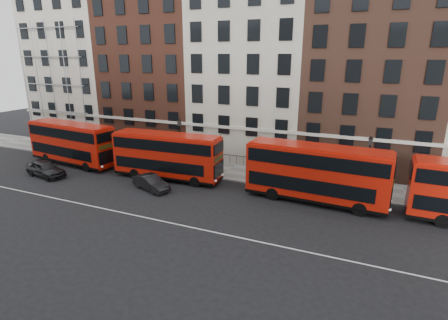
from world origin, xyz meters
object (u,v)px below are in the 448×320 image
at_px(bus_c, 316,172).
at_px(bus_b, 167,155).
at_px(bus_a, 71,142).
at_px(car_rear, 46,169).
at_px(car_front, 151,183).

bearing_deg(bus_c, bus_b, -176.96).
xyz_separation_m(bus_b, bus_c, (14.20, 0.00, 0.14)).
bearing_deg(bus_a, car_rear, -74.09).
bearing_deg(bus_c, bus_a, -176.97).
height_order(bus_a, car_rear, bus_a).
height_order(bus_b, bus_c, bus_c).
bearing_deg(car_front, bus_c, -57.48).
distance_m(bus_b, car_rear, 12.47).
bearing_deg(car_rear, bus_a, 18.80).
relative_size(bus_a, car_front, 2.79).
distance_m(bus_c, car_front, 14.47).
bearing_deg(bus_a, car_front, -7.85).
bearing_deg(car_rear, bus_b, -60.66).
relative_size(bus_b, car_front, 2.70).
height_order(bus_a, bus_c, bus_c).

